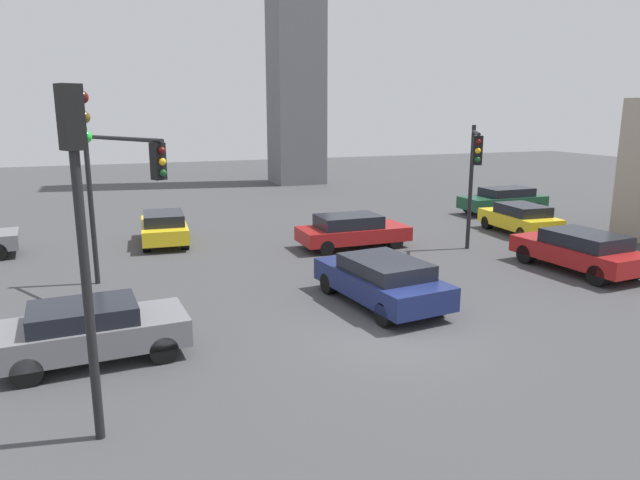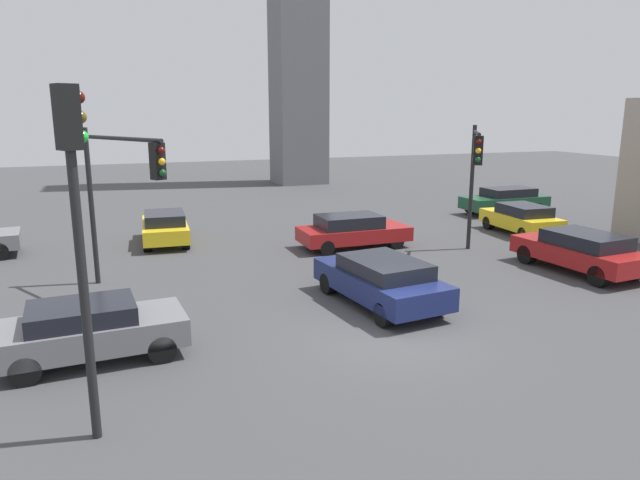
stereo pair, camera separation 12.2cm
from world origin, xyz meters
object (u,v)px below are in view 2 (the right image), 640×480
at_px(traffic_light_2, 77,204).
at_px(car_3, 381,280).
at_px(traffic_light_0, 122,178).
at_px(car_2, 521,218).
at_px(car_4, 581,250).
at_px(car_1, 165,227).
at_px(car_8, 352,230).
at_px(car_0, 505,200).
at_px(car_6, 91,329).
at_px(traffic_light_1, 475,165).

relative_size(traffic_light_2, car_3, 1.23).
xyz_separation_m(traffic_light_0, traffic_light_2, (-0.88, -8.06, 0.48)).
xyz_separation_m(car_2, car_4, (-2.29, -5.91, 0.04)).
relative_size(traffic_light_0, car_1, 1.20).
relative_size(traffic_light_0, car_8, 1.12).
xyz_separation_m(car_0, car_6, (-20.97, -12.47, -0.03)).
bearing_deg(car_4, car_3, 90.69).
xyz_separation_m(traffic_light_2, car_0, (20.84, 15.90, -3.33)).
relative_size(traffic_light_2, car_0, 1.26).
bearing_deg(car_4, car_1, 49.38).
xyz_separation_m(traffic_light_2, car_6, (-0.13, 3.43, -3.37)).
height_order(car_1, car_6, car_1).
bearing_deg(car_4, car_8, 39.86).
distance_m(traffic_light_2, car_3, 9.57).
relative_size(car_0, car_4, 0.99).
distance_m(traffic_light_0, car_1, 7.68).
bearing_deg(car_4, car_6, 92.28).
bearing_deg(car_1, car_0, -83.41).
bearing_deg(car_8, car_1, 154.07).
height_order(traffic_light_0, car_0, traffic_light_0).
relative_size(car_3, car_6, 1.16).
height_order(traffic_light_1, car_3, traffic_light_1).
xyz_separation_m(car_2, car_8, (-8.31, 0.24, -0.01)).
xyz_separation_m(traffic_light_0, car_0, (19.96, 7.84, -2.86)).
height_order(traffic_light_0, traffic_light_2, traffic_light_2).
bearing_deg(car_6, traffic_light_0, 74.23).
xyz_separation_m(traffic_light_0, car_8, (8.92, 3.42, -2.90)).
height_order(car_2, car_6, car_2).
height_order(car_1, car_8, car_8).
bearing_deg(car_0, car_2, 59.35).
bearing_deg(car_3, car_8, -23.54).
distance_m(car_0, car_1, 18.24).
bearing_deg(traffic_light_2, car_4, -7.12).
bearing_deg(car_8, traffic_light_0, -159.11).
bearing_deg(traffic_light_0, traffic_light_2, -35.03).
relative_size(traffic_light_2, car_1, 1.42).
xyz_separation_m(traffic_light_1, car_4, (2.47, -2.99, -2.80)).
bearing_deg(car_3, traffic_light_2, 114.15).
distance_m(traffic_light_0, car_6, 5.55).
bearing_deg(traffic_light_0, traffic_light_1, 62.40).
xyz_separation_m(car_3, car_4, (8.11, 0.74, 0.01)).
bearing_deg(traffic_light_2, traffic_light_0, 58.02).
bearing_deg(traffic_light_2, traffic_light_1, 6.20).
relative_size(car_2, car_3, 0.85).
height_order(traffic_light_1, car_4, traffic_light_1).
bearing_deg(car_3, car_2, -64.05).
distance_m(car_2, car_3, 12.34).
bearing_deg(car_4, traffic_light_1, 35.08).
xyz_separation_m(traffic_light_0, car_2, (17.23, 3.18, -2.89)).
distance_m(car_2, car_6, 19.84).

